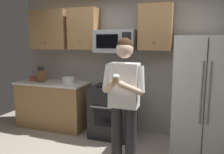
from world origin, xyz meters
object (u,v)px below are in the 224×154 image
at_px(knife_block, 42,76).
at_px(bowl_large_white, 68,80).
at_px(cupcake, 116,78).
at_px(oven_range, 113,111).
at_px(microwave, 116,41).
at_px(bowl_small_colored, 34,78).
at_px(refrigerator, 203,94).
at_px(person, 124,97).

bearing_deg(knife_block, bowl_large_white, 4.14).
height_order(knife_block, cupcake, cupcake).
xyz_separation_m(oven_range, microwave, (0.00, 0.12, 1.26)).
bearing_deg(oven_range, microwave, 89.98).
relative_size(oven_range, bowl_small_colored, 5.00).
relative_size(refrigerator, bowl_small_colored, 9.67).
xyz_separation_m(refrigerator, knife_block, (-3.01, 0.01, 0.13)).
xyz_separation_m(microwave, cupcake, (0.49, -1.43, -0.43)).
relative_size(knife_block, bowl_large_white, 1.30).
distance_m(refrigerator, person, 1.38).
bearing_deg(person, bowl_small_colored, 155.74).
height_order(refrigerator, person, refrigerator).
xyz_separation_m(knife_block, person, (2.00, -0.95, -0.04)).
relative_size(refrigerator, person, 1.02).
distance_m(knife_block, cupcake, 2.39).
bearing_deg(microwave, bowl_large_white, -173.47).
bearing_deg(knife_block, cupcake, -32.61).
bearing_deg(knife_block, microwave, 5.62).
relative_size(oven_range, knife_block, 2.91).
height_order(refrigerator, bowl_large_white, refrigerator).
bearing_deg(microwave, bowl_small_colored, -177.08).
height_order(oven_range, cupcake, cupcake).
distance_m(knife_block, person, 2.21).
bearing_deg(microwave, cupcake, -71.16).
xyz_separation_m(bowl_small_colored, cupcake, (2.24, -1.34, 0.33)).
xyz_separation_m(refrigerator, person, (-1.01, -0.94, 0.10)).
relative_size(bowl_small_colored, cupcake, 1.07).
distance_m(bowl_large_white, bowl_small_colored, 0.81).
bearing_deg(microwave, refrigerator, -6.03).
distance_m(microwave, knife_block, 1.67).
relative_size(refrigerator, bowl_large_white, 7.29).
relative_size(bowl_large_white, bowl_small_colored, 1.33).
bearing_deg(person, refrigerator, 42.83).
bearing_deg(bowl_large_white, cupcake, -42.81).
distance_m(oven_range, knife_block, 1.62).
height_order(oven_range, bowl_large_white, bowl_large_white).
distance_m(refrigerator, bowl_small_colored, 3.25).
bearing_deg(bowl_small_colored, refrigerator, -1.22).
bearing_deg(microwave, oven_range, -90.02).
xyz_separation_m(oven_range, bowl_large_white, (-0.94, 0.01, 0.52)).
xyz_separation_m(bowl_large_white, cupcake, (1.42, -1.32, 0.31)).
relative_size(bowl_large_white, person, 0.14).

